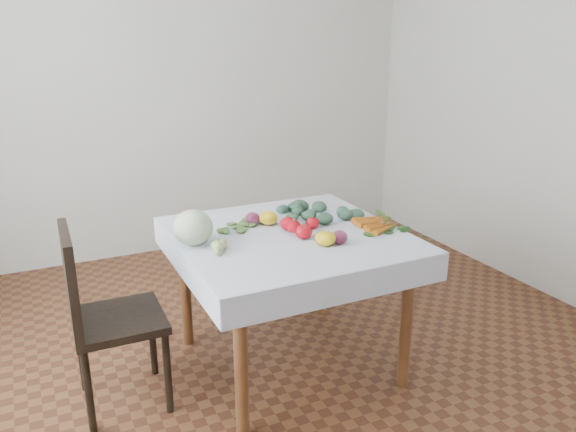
% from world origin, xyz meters
% --- Properties ---
extents(ground, '(4.00, 4.00, 0.00)m').
position_xyz_m(ground, '(0.00, 0.00, 0.00)').
color(ground, brown).
extents(back_wall, '(4.00, 0.04, 2.70)m').
position_xyz_m(back_wall, '(0.00, 2.00, 1.35)').
color(back_wall, silver).
rests_on(back_wall, ground).
extents(table, '(1.00, 1.00, 0.75)m').
position_xyz_m(table, '(0.00, 0.00, 0.65)').
color(table, brown).
rests_on(table, ground).
extents(tablecloth, '(1.12, 1.12, 0.01)m').
position_xyz_m(tablecloth, '(0.00, 0.00, 0.75)').
color(tablecloth, white).
rests_on(tablecloth, table).
extents(chair, '(0.42, 0.42, 0.91)m').
position_xyz_m(chair, '(-0.95, 0.05, 0.52)').
color(chair, black).
rests_on(chair, ground).
extents(cabbage, '(0.25, 0.25, 0.17)m').
position_xyz_m(cabbage, '(-0.48, 0.06, 0.84)').
color(cabbage, '#DFF0C9').
rests_on(cabbage, tablecloth).
extents(tomato_a, '(0.09, 0.09, 0.07)m').
position_xyz_m(tomato_a, '(0.03, 0.00, 0.79)').
color(tomato_a, red).
rests_on(tomato_a, tablecloth).
extents(tomato_b, '(0.10, 0.10, 0.07)m').
position_xyz_m(tomato_b, '(0.02, 0.05, 0.79)').
color(tomato_b, red).
rests_on(tomato_b, tablecloth).
extents(tomato_c, '(0.10, 0.10, 0.07)m').
position_xyz_m(tomato_c, '(0.03, -0.10, 0.79)').
color(tomato_c, red).
rests_on(tomato_c, tablecloth).
extents(tomato_d, '(0.09, 0.09, 0.06)m').
position_xyz_m(tomato_d, '(0.15, 0.01, 0.79)').
color(tomato_d, red).
rests_on(tomato_d, tablecloth).
extents(heirloom_back, '(0.12, 0.12, 0.07)m').
position_xyz_m(heirloom_back, '(-0.03, 0.18, 0.79)').
color(heirloom_back, yellow).
rests_on(heirloom_back, tablecloth).
extents(heirloom_front, '(0.11, 0.11, 0.07)m').
position_xyz_m(heirloom_front, '(0.09, -0.23, 0.79)').
color(heirloom_front, yellow).
rests_on(heirloom_front, tablecloth).
extents(onion_a, '(0.09, 0.09, 0.07)m').
position_xyz_m(onion_a, '(-0.11, 0.21, 0.79)').
color(onion_a, '#54183B').
rests_on(onion_a, tablecloth).
extents(onion_b, '(0.10, 0.10, 0.07)m').
position_xyz_m(onion_b, '(0.16, -0.24, 0.79)').
color(onion_b, '#54183B').
rests_on(onion_b, tablecloth).
extents(tomatillo_cluster, '(0.13, 0.10, 0.04)m').
position_xyz_m(tomatillo_cluster, '(-0.43, -0.09, 0.78)').
color(tomatillo_cluster, tan).
rests_on(tomatillo_cluster, tablecloth).
extents(carrot_bunch, '(0.22, 0.26, 0.03)m').
position_xyz_m(carrot_bunch, '(0.48, -0.10, 0.77)').
color(carrot_bunch, orange).
rests_on(carrot_bunch, tablecloth).
extents(kale_bunch, '(0.33, 0.33, 0.05)m').
position_xyz_m(kale_bunch, '(0.26, 0.19, 0.78)').
color(kale_bunch, '#365943').
rests_on(kale_bunch, tablecloth).
extents(basil_bunch, '(0.28, 0.20, 0.01)m').
position_xyz_m(basil_bunch, '(0.47, -0.15, 0.76)').
color(basil_bunch, '#24581B').
rests_on(basil_bunch, tablecloth).
extents(dill_bunch, '(0.22, 0.17, 0.02)m').
position_xyz_m(dill_bunch, '(-0.21, 0.18, 0.77)').
color(dill_bunch, '#537A38').
rests_on(dill_bunch, tablecloth).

